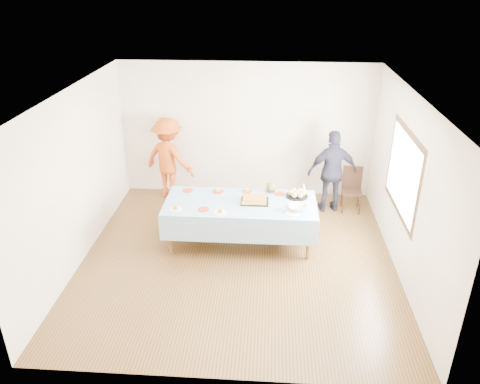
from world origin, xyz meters
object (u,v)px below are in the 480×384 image
object	(u,v)px
dining_chair	(352,186)
birthday_cake	(255,200)
party_table	(240,205)
adult_left	(169,158)

from	to	relation	value
dining_chair	birthday_cake	bearing A→B (deg)	-138.63
party_table	dining_chair	distance (m)	2.51
party_table	birthday_cake	xyz separation A→B (m)	(0.23, 0.04, 0.09)
party_table	adult_left	world-z (taller)	adult_left
party_table	adult_left	bearing A→B (deg)	131.83
party_table	dining_chair	xyz separation A→B (m)	(2.06, 1.42, -0.25)
birthday_cake	adult_left	distance (m)	2.46
dining_chair	party_table	bearing A→B (deg)	-141.19
birthday_cake	dining_chair	size ratio (longest dim) A/B	0.53
adult_left	birthday_cake	bearing A→B (deg)	160.03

